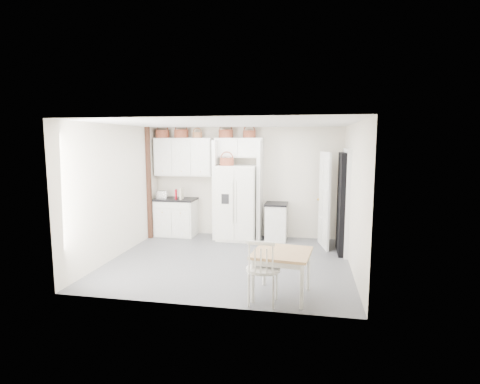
# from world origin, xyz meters

# --- Properties ---
(floor) EXTENTS (4.50, 4.50, 0.00)m
(floor) POSITION_xyz_m (0.00, 0.00, 0.00)
(floor) COLOR #4F4F54
(floor) RESTS_ON ground
(ceiling) EXTENTS (4.50, 4.50, 0.00)m
(ceiling) POSITION_xyz_m (0.00, 0.00, 2.60)
(ceiling) COLOR white
(ceiling) RESTS_ON wall_back
(wall_back) EXTENTS (4.50, 0.00, 4.50)m
(wall_back) POSITION_xyz_m (0.00, 2.00, 1.30)
(wall_back) COLOR beige
(wall_back) RESTS_ON floor
(wall_left) EXTENTS (0.00, 4.00, 4.00)m
(wall_left) POSITION_xyz_m (-2.25, 0.00, 1.30)
(wall_left) COLOR beige
(wall_left) RESTS_ON floor
(wall_right) EXTENTS (0.00, 4.00, 4.00)m
(wall_right) POSITION_xyz_m (2.25, 0.00, 1.30)
(wall_right) COLOR beige
(wall_right) RESTS_ON floor
(refrigerator) EXTENTS (0.89, 0.72, 1.73)m
(refrigerator) POSITION_xyz_m (-0.15, 1.62, 0.86)
(refrigerator) COLOR white
(refrigerator) RESTS_ON floor
(base_cab_left) EXTENTS (0.93, 0.59, 0.87)m
(base_cab_left) POSITION_xyz_m (-1.68, 1.70, 0.43)
(base_cab_left) COLOR silver
(base_cab_left) RESTS_ON floor
(base_cab_right) EXTENTS (0.47, 0.57, 0.83)m
(base_cab_right) POSITION_xyz_m (0.74, 1.70, 0.41)
(base_cab_right) COLOR silver
(base_cab_right) RESTS_ON floor
(dining_table) EXTENTS (0.91, 0.91, 0.68)m
(dining_table) POSITION_xyz_m (1.10, -1.45, 0.34)
(dining_table) COLOR olive
(dining_table) RESTS_ON floor
(windsor_chair) EXTENTS (0.50, 0.46, 0.99)m
(windsor_chair) POSITION_xyz_m (0.86, -1.75, 0.50)
(windsor_chair) COLOR silver
(windsor_chair) RESTS_ON floor
(counter_left) EXTENTS (0.97, 0.63, 0.04)m
(counter_left) POSITION_xyz_m (-1.68, 1.70, 0.89)
(counter_left) COLOR black
(counter_left) RESTS_ON base_cab_left
(counter_right) EXTENTS (0.51, 0.60, 0.04)m
(counter_right) POSITION_xyz_m (0.74, 1.70, 0.85)
(counter_right) COLOR black
(counter_right) RESTS_ON base_cab_right
(toaster) EXTENTS (0.28, 0.17, 0.18)m
(toaster) POSITION_xyz_m (-2.01, 1.65, 1.00)
(toaster) COLOR silver
(toaster) RESTS_ON counter_left
(cookbook_red) EXTENTS (0.06, 0.16, 0.23)m
(cookbook_red) POSITION_xyz_m (-1.64, 1.62, 1.02)
(cookbook_red) COLOR #B00D1D
(cookbook_red) RESTS_ON counter_left
(cookbook_cream) EXTENTS (0.05, 0.18, 0.27)m
(cookbook_cream) POSITION_xyz_m (-1.50, 1.62, 1.04)
(cookbook_cream) COLOR beige
(cookbook_cream) RESTS_ON counter_left
(basket_upper_a) EXTENTS (0.33, 0.33, 0.19)m
(basket_upper_a) POSITION_xyz_m (-2.03, 1.83, 2.44)
(basket_upper_a) COLOR maroon
(basket_upper_a) RESTS_ON upper_cabinet
(basket_upper_b) EXTENTS (0.34, 0.34, 0.20)m
(basket_upper_b) POSITION_xyz_m (-1.56, 1.83, 2.45)
(basket_upper_b) COLOR maroon
(basket_upper_b) RESTS_ON upper_cabinet
(basket_upper_c) EXTENTS (0.23, 0.23, 0.13)m
(basket_upper_c) POSITION_xyz_m (-1.16, 1.83, 2.42)
(basket_upper_c) COLOR #935738
(basket_upper_c) RESTS_ON upper_cabinet
(basket_bridge_a) EXTENTS (0.34, 0.34, 0.19)m
(basket_bridge_a) POSITION_xyz_m (-0.47, 1.83, 2.44)
(basket_bridge_a) COLOR maroon
(basket_bridge_a) RESTS_ON bridge_cabinet
(basket_bridge_b) EXTENTS (0.29, 0.29, 0.17)m
(basket_bridge_b) POSITION_xyz_m (0.09, 1.83, 2.43)
(basket_bridge_b) COLOR maroon
(basket_bridge_b) RESTS_ON bridge_cabinet
(basket_fridge_a) EXTENTS (0.32, 0.32, 0.17)m
(basket_fridge_a) POSITION_xyz_m (-0.38, 1.52, 1.81)
(basket_fridge_a) COLOR maroon
(basket_fridge_a) RESTS_ON refrigerator
(upper_cabinet) EXTENTS (1.40, 0.34, 0.90)m
(upper_cabinet) POSITION_xyz_m (-1.50, 1.83, 1.90)
(upper_cabinet) COLOR silver
(upper_cabinet) RESTS_ON wall_back
(bridge_cabinet) EXTENTS (1.12, 0.34, 0.45)m
(bridge_cabinet) POSITION_xyz_m (-0.15, 1.83, 2.12)
(bridge_cabinet) COLOR silver
(bridge_cabinet) RESTS_ON wall_back
(fridge_panel_left) EXTENTS (0.08, 0.60, 2.30)m
(fridge_panel_left) POSITION_xyz_m (-0.66, 1.70, 1.15)
(fridge_panel_left) COLOR silver
(fridge_panel_left) RESTS_ON floor
(fridge_panel_right) EXTENTS (0.08, 0.60, 2.30)m
(fridge_panel_right) POSITION_xyz_m (0.36, 1.70, 1.15)
(fridge_panel_right) COLOR silver
(fridge_panel_right) RESTS_ON floor
(trim_post) EXTENTS (0.09, 0.09, 2.60)m
(trim_post) POSITION_xyz_m (-2.20, 1.35, 1.30)
(trim_post) COLOR #3E1811
(trim_post) RESTS_ON floor
(doorway_void) EXTENTS (0.18, 0.85, 2.05)m
(doorway_void) POSITION_xyz_m (2.16, 1.00, 1.02)
(doorway_void) COLOR black
(doorway_void) RESTS_ON floor
(door_slab) EXTENTS (0.21, 0.79, 2.05)m
(door_slab) POSITION_xyz_m (1.80, 1.33, 1.02)
(door_slab) COLOR white
(door_slab) RESTS_ON floor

